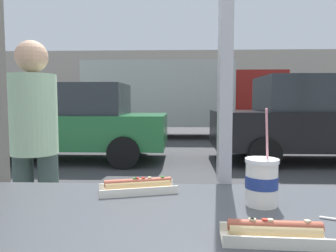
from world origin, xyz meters
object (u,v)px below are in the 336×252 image
at_px(parked_car_green, 74,122).
at_px(pedestrian, 35,141).
at_px(parked_car_black, 319,119).
at_px(soda_cup_left, 262,181).
at_px(box_truck, 181,96).
at_px(hotdog_tray_far, 274,232).
at_px(hotdog_tray_near, 138,186).

height_order(parked_car_green, pedestrian, pedestrian).
bearing_deg(parked_car_black, parked_car_green, -180.00).
height_order(soda_cup_left, box_truck, box_truck).
relative_size(soda_cup_left, box_truck, 0.04).
distance_m(hotdog_tray_far, parked_car_green, 6.72).
bearing_deg(box_truck, hotdog_tray_near, -91.00).
distance_m(soda_cup_left, parked_car_black, 6.57).
distance_m(soda_cup_left, parked_car_green, 6.50).
height_order(hotdog_tray_near, parked_car_green, parked_car_green).
bearing_deg(hotdog_tray_near, parked_car_green, 110.68).
bearing_deg(box_truck, parked_car_green, -117.04).
bearing_deg(box_truck, hotdog_tray_far, -89.04).
xyz_separation_m(soda_cup_left, hotdog_tray_near, (-0.40, 0.12, -0.05)).
bearing_deg(hotdog_tray_near, soda_cup_left, -16.79).
xyz_separation_m(soda_cup_left, box_truck, (-0.22, 10.63, 0.42)).
height_order(hotdog_tray_far, pedestrian, pedestrian).
height_order(hotdog_tray_near, hotdog_tray_far, same).
relative_size(hotdog_tray_far, parked_car_green, 0.06).
bearing_deg(parked_car_green, box_truck, 62.96).
relative_size(parked_car_black, pedestrian, 2.83).
bearing_deg(hotdog_tray_far, pedestrian, 130.42).
bearing_deg(soda_cup_left, hotdog_tray_near, 163.21).
relative_size(hotdog_tray_near, hotdog_tray_far, 1.15).
xyz_separation_m(parked_car_green, box_truck, (2.39, 4.67, 0.64)).
height_order(hotdog_tray_far, parked_car_black, parked_car_black).
xyz_separation_m(soda_cup_left, hotdog_tray_far, (-0.04, -0.26, -0.05)).
bearing_deg(parked_car_black, pedestrian, -130.34).
relative_size(hotdog_tray_near, parked_car_green, 0.07).
xyz_separation_m(hotdog_tray_near, parked_car_green, (-2.20, 5.83, -0.17)).
bearing_deg(pedestrian, soda_cup_left, -43.20).
xyz_separation_m(parked_car_green, parked_car_black, (5.36, 0.00, 0.07)).
xyz_separation_m(hotdog_tray_near, hotdog_tray_far, (0.36, -0.38, 0.00)).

